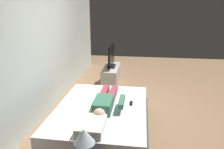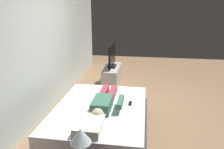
{
  "view_description": "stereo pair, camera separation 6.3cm",
  "coord_description": "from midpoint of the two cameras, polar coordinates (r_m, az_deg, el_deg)",
  "views": [
    {
      "loc": [
        -4.11,
        -0.23,
        2.12
      ],
      "look_at": [
        0.3,
        0.38,
        0.69
      ],
      "focal_mm": 35.21,
      "sensor_mm": 36.0,
      "label": 1
    },
    {
      "loc": [
        -4.1,
        -0.3,
        2.12
      ],
      "look_at": [
        0.3,
        0.38,
        0.69
      ],
      "focal_mm": 35.21,
      "sensor_mm": 36.0,
      "label": 2
    }
  ],
  "objects": [
    {
      "name": "bed",
      "position": [
        3.72,
        -3.23,
        -12.18
      ],
      "size": [
        2.02,
        1.52,
        0.54
      ],
      "color": "#333338",
      "rests_on": "ground"
    },
    {
      "name": "lamp",
      "position": [
        2.31,
        -8.05,
        -15.7
      ],
      "size": [
        0.22,
        0.22,
        0.42
      ],
      "color": "#59595B",
      "rests_on": "nightstand"
    },
    {
      "name": "tv_stand",
      "position": [
        6.02,
        -0.45,
        -0.3
      ],
      "size": [
        1.1,
        0.4,
        0.5
      ],
      "primitive_type": "cube",
      "color": "#B7B2AD",
      "rests_on": "ground"
    },
    {
      "name": "pillow",
      "position": [
        2.97,
        -5.96,
        -13.12
      ],
      "size": [
        0.48,
        0.34,
        0.12
      ],
      "primitive_type": "cube",
      "color": "silver",
      "rests_on": "bed"
    },
    {
      "name": "remote",
      "position": [
        3.69,
        4.5,
        -7.45
      ],
      "size": [
        0.15,
        0.04,
        0.02
      ],
      "primitive_type": "cube",
      "color": "black",
      "rests_on": "bed"
    },
    {
      "name": "ground_plane",
      "position": [
        4.63,
        3.85,
        -9.49
      ],
      "size": [
        10.0,
        10.0,
        0.0
      ],
      "primitive_type": "plane",
      "color": "#8C6B4C"
    },
    {
      "name": "tv",
      "position": [
        5.87,
        -0.47,
        4.66
      ],
      "size": [
        0.88,
        0.2,
        0.59
      ],
      "color": "black",
      "rests_on": "tv_stand"
    },
    {
      "name": "back_wall",
      "position": [
        4.96,
        -15.35,
        8.83
      ],
      "size": [
        6.4,
        0.1,
        2.8
      ],
      "primitive_type": "cube",
      "color": "silver",
      "rests_on": "ground"
    },
    {
      "name": "person",
      "position": [
        3.57,
        -2.18,
        -7.05
      ],
      "size": [
        1.26,
        0.46,
        0.18
      ],
      "color": "#387056",
      "rests_on": "bed"
    }
  ]
}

